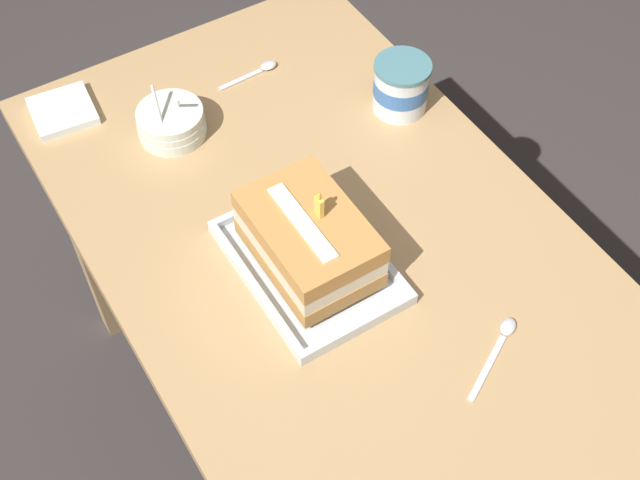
# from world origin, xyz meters

# --- Properties ---
(ground_plane) EXTENTS (8.00, 8.00, 0.00)m
(ground_plane) POSITION_xyz_m (0.00, 0.00, 0.00)
(ground_plane) COLOR #383333
(dining_table) EXTENTS (1.20, 0.73, 0.76)m
(dining_table) POSITION_xyz_m (0.00, 0.00, 0.65)
(dining_table) COLOR tan
(dining_table) RESTS_ON ground_plane
(foil_tray) EXTENTS (0.30, 0.21, 0.02)m
(foil_tray) POSITION_xyz_m (0.03, -0.06, 0.77)
(foil_tray) COLOR silver
(foil_tray) RESTS_ON dining_table
(birthday_cake) EXTENTS (0.22, 0.15, 0.15)m
(birthday_cake) POSITION_xyz_m (0.03, -0.06, 0.84)
(birthday_cake) COLOR #BD8442
(birthday_cake) RESTS_ON foil_tray
(bowl_stack) EXTENTS (0.12, 0.12, 0.10)m
(bowl_stack) POSITION_xyz_m (-0.35, -0.12, 0.79)
(bowl_stack) COLOR silver
(bowl_stack) RESTS_ON dining_table
(ice_cream_tub) EXTENTS (0.10, 0.10, 0.10)m
(ice_cream_tub) POSITION_xyz_m (-0.19, 0.27, 0.82)
(ice_cream_tub) COLOR white
(ice_cream_tub) RESTS_ON dining_table
(serving_spoon_near_tray) EXTENTS (0.09, 0.15, 0.01)m
(serving_spoon_near_tray) POSITION_xyz_m (0.30, 0.11, 0.77)
(serving_spoon_near_tray) COLOR silver
(serving_spoon_near_tray) RESTS_ON dining_table
(serving_spoon_by_bowls) EXTENTS (0.02, 0.13, 0.01)m
(serving_spoon_by_bowls) POSITION_xyz_m (-0.41, 0.10, 0.77)
(serving_spoon_by_bowls) COLOR silver
(serving_spoon_by_bowls) RESTS_ON dining_table
(napkin_pile) EXTENTS (0.12, 0.12, 0.02)m
(napkin_pile) POSITION_xyz_m (-0.51, -0.27, 0.77)
(napkin_pile) COLOR white
(napkin_pile) RESTS_ON dining_table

